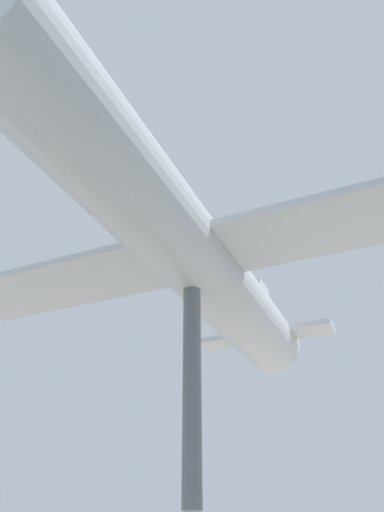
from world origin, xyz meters
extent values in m
cylinder|color=slate|center=(0.00, 0.00, 3.52)|extent=(0.40, 0.40, 7.04)
cylinder|color=#B2B7BC|center=(0.00, 0.00, 7.98)|extent=(5.26, 14.11, 1.87)
cube|color=#B2B7BC|center=(0.00, 0.00, 7.98)|extent=(14.22, 5.64, 0.18)
cube|color=#B2B7BC|center=(-1.51, -6.01, 8.12)|extent=(4.62, 2.07, 0.18)
cube|color=#B2B7BC|center=(-1.51, -6.01, 9.13)|extent=(0.44, 1.11, 1.93)
camera|label=1|loc=(-1.78, 10.22, 1.94)|focal=35.00mm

